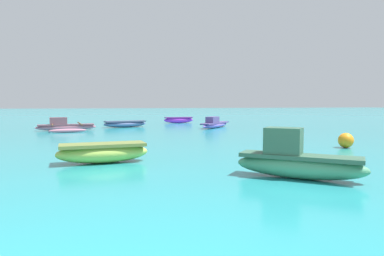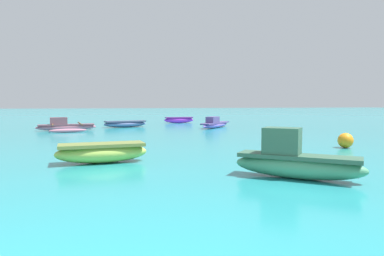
% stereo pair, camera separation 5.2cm
% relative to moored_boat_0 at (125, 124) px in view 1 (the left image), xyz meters
% --- Properties ---
extents(moored_boat_0, '(2.84, 1.34, 0.40)m').
position_rel_moored_boat_0_xyz_m(moored_boat_0, '(0.00, 0.00, 0.00)').
color(moored_boat_0, '#5B6AA1').
rests_on(moored_boat_0, ground_plane).
extents(moored_boat_1, '(3.21, 3.38, 0.73)m').
position_rel_moored_boat_0_xyz_m(moored_boat_1, '(-3.44, -1.74, 0.01)').
color(moored_boat_1, '#C16D87').
rests_on(moored_boat_1, ground_plane).
extents(moored_boat_2, '(2.21, 2.12, 0.99)m').
position_rel_moored_boat_0_xyz_m(moored_boat_2, '(1.63, -16.00, 0.12)').
color(moored_boat_2, '#4B956B').
rests_on(moored_boat_2, ground_plane).
extents(moored_boat_3, '(2.26, 0.88, 0.49)m').
position_rel_moored_boat_0_xyz_m(moored_boat_3, '(-1.90, -13.07, 0.04)').
color(moored_boat_3, '#ADC750').
rests_on(moored_boat_3, ground_plane).
extents(moored_boat_4, '(2.30, 0.56, 0.46)m').
position_rel_moored_boat_0_xyz_m(moored_boat_4, '(4.41, 3.53, 0.03)').
color(moored_boat_4, '#AC31D9').
rests_on(moored_boat_4, ground_plane).
extents(moored_boat_5, '(2.87, 3.00, 0.69)m').
position_rel_moored_boat_0_xyz_m(moored_boat_5, '(5.21, -2.14, 0.02)').
color(moored_boat_5, '#8667D8').
rests_on(moored_boat_5, ground_plane).
extents(mooring_buoy_0, '(0.50, 0.50, 0.50)m').
position_rel_moored_boat_0_xyz_m(mooring_buoy_0, '(5.93, -12.44, 0.02)').
color(mooring_buoy_0, orange).
rests_on(mooring_buoy_0, ground_plane).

